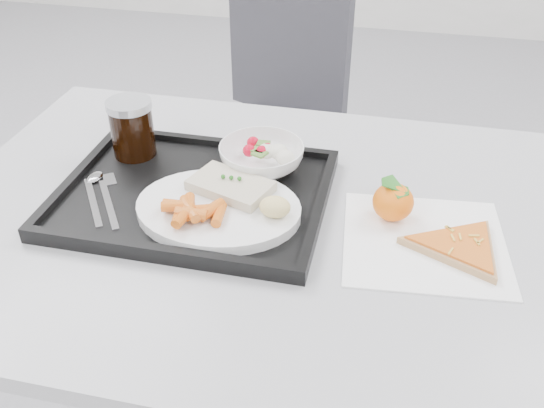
# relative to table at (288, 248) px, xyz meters

# --- Properties ---
(table) EXTENTS (1.20, 0.80, 0.75)m
(table) POSITION_rel_table_xyz_m (0.00, 0.00, 0.00)
(table) COLOR #ADADAF
(table) RESTS_ON ground
(chair) EXTENTS (0.56, 0.57, 0.93)m
(chair) POSITION_rel_table_xyz_m (-0.19, 0.80, -0.15)
(chair) COLOR #35343B
(chair) RESTS_ON ground
(tray) EXTENTS (0.45, 0.35, 0.03)m
(tray) POSITION_rel_table_xyz_m (-0.17, 0.01, 0.08)
(tray) COLOR black
(tray) RESTS_ON table
(dinner_plate) EXTENTS (0.27, 0.27, 0.02)m
(dinner_plate) POSITION_rel_table_xyz_m (-0.11, -0.04, 0.09)
(dinner_plate) COLOR white
(dinner_plate) RESTS_ON tray
(fish_fillet) EXTENTS (0.15, 0.12, 0.03)m
(fish_fillet) POSITION_rel_table_xyz_m (-0.10, 0.01, 0.11)
(fish_fillet) COLOR beige
(fish_fillet) RESTS_ON dinner_plate
(bread_roll) EXTENTS (0.05, 0.05, 0.03)m
(bread_roll) POSITION_rel_table_xyz_m (-0.01, -0.04, 0.12)
(bread_roll) COLOR tan
(bread_roll) RESTS_ON dinner_plate
(salad_bowl) EXTENTS (0.15, 0.15, 0.05)m
(salad_bowl) POSITION_rel_table_xyz_m (-0.07, 0.11, 0.11)
(salad_bowl) COLOR white
(salad_bowl) RESTS_ON tray
(cola_glass) EXTENTS (0.08, 0.08, 0.11)m
(cola_glass) POSITION_rel_table_xyz_m (-0.32, 0.11, 0.14)
(cola_glass) COLOR black
(cola_glass) RESTS_ON tray
(cutlery) EXTENTS (0.13, 0.16, 0.01)m
(cutlery) POSITION_rel_table_xyz_m (-0.32, -0.02, 0.08)
(cutlery) COLOR silver
(cutlery) RESTS_ON tray
(napkin) EXTENTS (0.27, 0.26, 0.00)m
(napkin) POSITION_rel_table_xyz_m (0.22, -0.02, 0.07)
(napkin) COLOR white
(napkin) RESTS_ON table
(tangerine) EXTENTS (0.08, 0.08, 0.07)m
(tangerine) POSITION_rel_table_xyz_m (0.17, 0.03, 0.10)
(tangerine) COLOR orange
(tangerine) RESTS_ON napkin
(pizza_slice) EXTENTS (0.20, 0.20, 0.02)m
(pizza_slice) POSITION_rel_table_xyz_m (0.27, -0.03, 0.08)
(pizza_slice) COLOR tan
(pizza_slice) RESTS_ON napkin
(carrot_pile) EXTENTS (0.10, 0.08, 0.03)m
(carrot_pile) POSITION_rel_table_xyz_m (-0.14, -0.08, 0.11)
(carrot_pile) COLOR #D86118
(carrot_pile) RESTS_ON dinner_plate
(salad_contents) EXTENTS (0.10, 0.07, 0.03)m
(salad_contents) POSITION_rel_table_xyz_m (-0.06, 0.12, 0.12)
(salad_contents) COLOR red
(salad_contents) RESTS_ON salad_bowl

